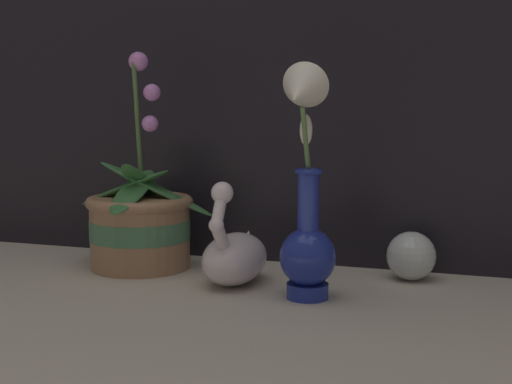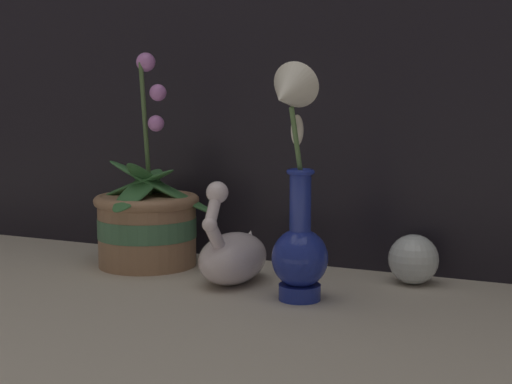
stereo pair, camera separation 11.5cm
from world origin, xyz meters
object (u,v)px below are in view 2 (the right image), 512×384
Objects in this scene: orchid_potted_plant at (147,221)px; swan_figurine at (233,254)px; blue_vase at (297,210)px; glass_sphere at (413,259)px.

swan_figurine is (0.20, -0.05, -0.03)m from orchid_potted_plant.
swan_figurine is at bearing 155.33° from blue_vase.
blue_vase is 0.24m from glass_sphere.
orchid_potted_plant is 0.46m from glass_sphere.
glass_sphere is (0.46, 0.06, -0.04)m from orchid_potted_plant.
swan_figurine is 0.29m from glass_sphere.
swan_figurine is 2.25× the size of glass_sphere.
glass_sphere is at bearing 52.63° from blue_vase.
blue_vase is 4.29× the size of glass_sphere.
orchid_potted_plant is at bearing 164.32° from swan_figurine.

